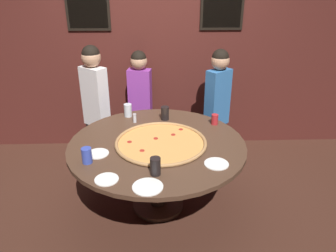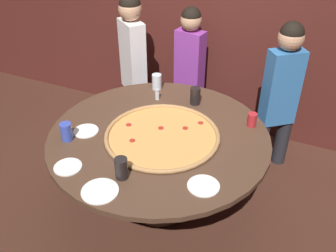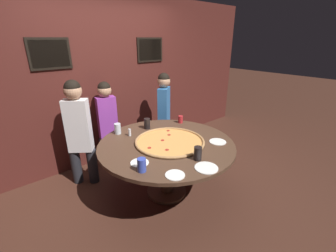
{
  "view_description": "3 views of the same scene",
  "coord_description": "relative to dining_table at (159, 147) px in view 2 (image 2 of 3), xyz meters",
  "views": [
    {
      "loc": [
        0.01,
        -2.72,
        2.2
      ],
      "look_at": [
        0.11,
        0.07,
        0.88
      ],
      "focal_mm": 35.0,
      "sensor_mm": 36.0,
      "label": 1
    },
    {
      "loc": [
        1.0,
        -2.07,
        2.37
      ],
      "look_at": [
        0.05,
        0.05,
        0.8
      ],
      "focal_mm": 40.0,
      "sensor_mm": 36.0,
      "label": 2
    },
    {
      "loc": [
        -1.6,
        -1.92,
        1.94
      ],
      "look_at": [
        0.0,
        -0.03,
        0.97
      ],
      "focal_mm": 24.0,
      "sensor_mm": 36.0,
      "label": 3
    }
  ],
  "objects": [
    {
      "name": "white_plate_near_front",
      "position": [
        -0.07,
        -0.7,
        0.13
      ],
      "size": [
        0.23,
        0.23,
        0.01
      ],
      "primitive_type": "cylinder",
      "color": "white",
      "rests_on": "dining_table"
    },
    {
      "name": "diner_far_left",
      "position": [
        -0.73,
        0.94,
        0.22
      ],
      "size": [
        0.37,
        0.33,
        1.47
      ],
      "rotation": [
        0.0,
        0.0,
        2.48
      ],
      "color": "#232328",
      "rests_on": "ground_plane"
    },
    {
      "name": "drink_cup_by_shaker",
      "position": [
        0.61,
        0.4,
        0.18
      ],
      "size": [
        0.07,
        0.07,
        0.11
      ],
      "primitive_type": "cylinder",
      "color": "#B22328",
      "rests_on": "dining_table"
    },
    {
      "name": "drink_cup_beside_pizza",
      "position": [
        -0.59,
        -0.33,
        0.19
      ],
      "size": [
        0.09,
        0.09,
        0.14
      ],
      "primitive_type": "cylinder",
      "color": "#384CB7",
      "rests_on": "dining_table"
    },
    {
      "name": "giant_pizza",
      "position": [
        0.04,
        -0.02,
        0.13
      ],
      "size": [
        0.86,
        0.86,
        0.03
      ],
      "color": "#E0994C",
      "rests_on": "dining_table"
    },
    {
      "name": "drink_cup_far_right",
      "position": [
        -0.32,
        0.64,
        0.19
      ],
      "size": [
        0.09,
        0.09,
        0.14
      ],
      "primitive_type": "cylinder",
      "color": "silver",
      "rests_on": "dining_table"
    },
    {
      "name": "white_plate_beside_cup",
      "position": [
        -0.39,
        -0.59,
        0.13
      ],
      "size": [
        0.19,
        0.19,
        0.01
      ],
      "primitive_type": "cylinder",
      "color": "white",
      "rests_on": "dining_table"
    },
    {
      "name": "diner_centre_back",
      "position": [
        0.73,
        0.94,
        0.18
      ],
      "size": [
        0.36,
        0.32,
        1.42
      ],
      "rotation": [
        0.0,
        0.0,
        -2.48
      ],
      "color": "#232328",
      "rests_on": "ground_plane"
    },
    {
      "name": "white_plate_left_side",
      "position": [
        -0.52,
        -0.19,
        0.13
      ],
      "size": [
        0.19,
        0.19,
        0.01
      ],
      "primitive_type": "cylinder",
      "color": "white",
      "rests_on": "dining_table"
    },
    {
      "name": "diner_side_right",
      "position": [
        -0.21,
        1.17,
        0.15
      ],
      "size": [
        0.35,
        0.2,
        1.35
      ],
      "rotation": [
        0.0,
        0.0,
        2.97
      ],
      "color": "#232328",
      "rests_on": "ground_plane"
    },
    {
      "name": "drink_cup_far_left",
      "position": [
        0.09,
        0.53,
        0.2
      ],
      "size": [
        0.09,
        0.09,
        0.15
      ],
      "primitive_type": "cylinder",
      "color": "black",
      "rests_on": "dining_table"
    },
    {
      "name": "drink_cup_near_right",
      "position": [
        -0.01,
        -0.53,
        0.2
      ],
      "size": [
        0.09,
        0.09,
        0.15
      ],
      "primitive_type": "cylinder",
      "color": "black",
      "rests_on": "dining_table"
    },
    {
      "name": "back_wall",
      "position": [
        0.0,
        1.43,
        0.69
      ],
      "size": [
        6.4,
        0.08,
        2.6
      ],
      "color": "#4C1E19",
      "rests_on": "ground_plane"
    },
    {
      "name": "dining_table",
      "position": [
        0.0,
        0.0,
        0.0
      ],
      "size": [
        1.67,
        1.67,
        0.74
      ],
      "color": "#4C3323",
      "rests_on": "ground_plane"
    },
    {
      "name": "ground_plane",
      "position": [
        0.0,
        0.0,
        -0.62
      ],
      "size": [
        24.0,
        24.0,
        0.0
      ],
      "primitive_type": "plane",
      "color": "#422319"
    },
    {
      "name": "white_plate_far_back",
      "position": [
        0.5,
        -0.4,
        0.13
      ],
      "size": [
        0.21,
        0.21,
        0.01
      ],
      "primitive_type": "cylinder",
      "color": "white",
      "rests_on": "dining_table"
    },
    {
      "name": "condiment_shaker",
      "position": [
        -0.24,
        0.47,
        0.17
      ],
      "size": [
        0.04,
        0.04,
        0.1
      ],
      "color": "silver",
      "rests_on": "dining_table"
    }
  ]
}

